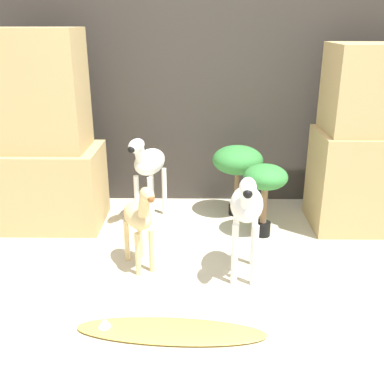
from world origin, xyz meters
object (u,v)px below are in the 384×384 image
giraffe_figurine (139,217)px  potted_palm_front (265,182)px  zebra_right (247,208)px  surfboard (168,331)px  potted_palm_back (238,162)px  zebra_left (148,165)px

giraffe_figurine → potted_palm_front: (0.81, 0.46, 0.07)m
zebra_right → giraffe_figurine: 0.64m
giraffe_figurine → potted_palm_front: 0.94m
surfboard → potted_palm_back: bearing=73.0°
giraffe_figurine → zebra_left: bearing=91.3°
zebra_right → potted_palm_front: zebra_right is taller
zebra_right → surfboard: size_ratio=0.71×
potted_palm_front → surfboard: 1.30m
zebra_right → potted_palm_back: bearing=88.5°
zebra_right → giraffe_figurine: zebra_right is taller
potted_palm_back → surfboard: 1.58m
giraffe_figurine → potted_palm_back: bearing=51.8°
zebra_right → potted_palm_back: zebra_right is taller
zebra_left → surfboard: (0.22, -1.34, -0.43)m
potted_palm_back → zebra_right: bearing=-91.5°
zebra_right → potted_palm_back: (0.02, 0.92, -0.01)m
zebra_right → surfboard: zebra_right is taller
zebra_left → surfboard: size_ratio=0.71×
potted_palm_front → zebra_right: bearing=-108.6°
potted_palm_back → potted_palm_front: bearing=-66.5°
giraffe_figurine → potted_palm_back: (0.65, 0.83, 0.09)m
potted_palm_front → surfboard: bearing=-119.1°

